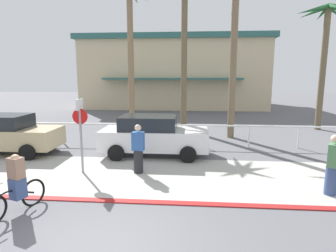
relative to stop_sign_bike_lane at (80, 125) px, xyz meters
name	(u,v)px	position (x,y,z in m)	size (l,w,h in m)	color
ground_plane	(157,138)	(1.91, 5.67, -1.68)	(80.00, 80.00, 0.00)	#5B5B60
sidewalk_strip	(137,176)	(1.91, -0.13, -1.67)	(44.00, 4.00, 0.02)	#ADAAA0
curb_paint	(123,201)	(1.91, -2.13, -1.66)	(44.00, 0.24, 0.03)	maroon
building_backdrop	(175,73)	(1.87, 22.87, 1.91)	(18.77, 11.82, 7.14)	beige
rail_fence	(153,128)	(1.91, 4.17, -0.84)	(27.09, 0.08, 1.04)	white
stop_sign_bike_lane	(80,125)	(0.00, 0.00, 0.00)	(0.52, 0.56, 2.56)	gray
palm_tree_2	(130,24)	(-0.07, 8.64, 4.70)	(3.28, 2.88, 8.50)	#846B4C
palm_tree_3	(185,23)	(3.26, 8.25, 4.63)	(3.25, 3.03, 8.85)	brown
palm_tree_4	(235,26)	(5.84, 6.32, 4.14)	(3.15, 2.87, 8.14)	#756047
palm_tree_5	(326,35)	(11.56, 9.14, 3.99)	(3.49, 3.26, 7.45)	brown
car_tan_1	(6,134)	(-4.19, 2.16, -0.81)	(4.40, 2.02, 1.69)	tan
car_white_2	(153,135)	(2.14, 2.38, -0.81)	(4.40, 2.02, 1.69)	white
cyclist_black_0	(16,186)	(-0.52, -2.94, -0.98)	(0.69, 1.73, 1.50)	black
pedestrian_0	(332,168)	(7.66, -1.20, -0.87)	(0.44, 0.48, 1.74)	#384C7A
pedestrian_1	(138,151)	(1.93, 0.15, -0.89)	(0.43, 0.36, 1.71)	#232326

